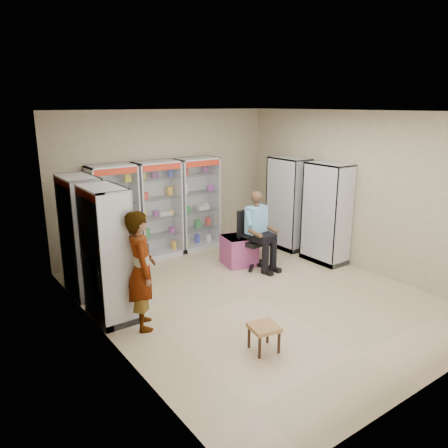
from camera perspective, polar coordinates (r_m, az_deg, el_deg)
floor at (r=7.42m, az=4.07°, el=-9.39°), size 6.00×6.00×0.00m
room_shell at (r=6.83m, az=4.38°, el=5.77°), size 5.02×6.02×3.01m
cabinet_back_left at (r=8.71m, az=-14.14°, el=0.94°), size 0.90×0.50×2.00m
cabinet_back_mid at (r=9.08m, az=-8.58°, el=1.84°), size 0.90×0.50×2.00m
cabinet_back_right at (r=9.54m, az=-3.50°, el=2.63°), size 0.90×0.50×2.00m
cabinet_right_far at (r=9.65m, az=8.36°, el=2.65°), size 0.90×0.50×2.00m
cabinet_right_near at (r=8.92m, az=13.24°, el=1.34°), size 0.90×0.50×2.00m
cabinet_left_far at (r=7.57m, az=-18.03°, el=-1.53°), size 0.90×0.50×2.00m
cabinet_left_near at (r=6.57m, az=-15.04°, el=-3.85°), size 0.90×0.50×2.00m
wooden_chair at (r=8.12m, az=-13.61°, el=-3.99°), size 0.42×0.42×0.94m
seated_customer at (r=8.01m, az=-13.56°, el=-2.74°), size 0.44×0.60×1.34m
office_chair at (r=8.55m, az=3.87°, el=-1.96°), size 0.67×0.67×1.12m
seated_shopkeeper at (r=8.46m, az=4.10°, el=-1.06°), size 0.53×0.70×1.42m
pink_trunk at (r=8.71m, az=1.99°, el=-3.46°), size 0.70×0.69×0.58m
tea_glass at (r=8.64m, az=2.25°, el=-1.25°), size 0.07×0.07×0.10m
woven_stool_a at (r=9.22m, az=4.24°, el=-2.96°), size 0.43×0.43×0.42m
woven_stool_b at (r=5.87m, az=5.22°, el=-14.59°), size 0.41×0.41×0.35m
standing_man at (r=6.24m, az=-10.73°, el=-5.99°), size 0.58×0.72×1.72m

